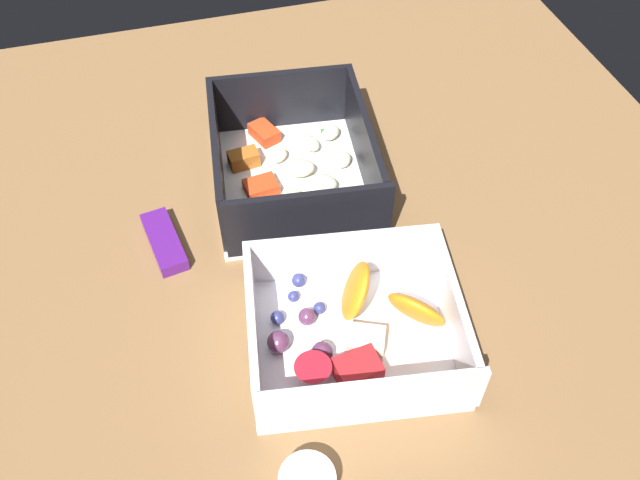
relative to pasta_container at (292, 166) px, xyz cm
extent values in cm
cube|color=brown|center=(-8.45, 0.62, -3.27)|extent=(80.00, 80.00, 2.00)
cube|color=white|center=(-0.03, -0.07, -1.97)|extent=(18.92, 16.27, 0.60)
cube|color=black|center=(-8.34, 0.93, 1.53)|extent=(2.29, 14.28, 6.39)
cube|color=black|center=(8.29, -1.06, 1.53)|extent=(2.29, 14.28, 6.39)
cube|color=black|center=(0.79, 6.74, 1.53)|extent=(16.11, 2.51, 6.39)
cube|color=black|center=(-0.84, -6.87, 1.53)|extent=(16.11, 2.51, 6.39)
ellipsoid|color=beige|center=(-2.14, -2.44, -0.73)|extent=(3.09, 3.28, 1.34)
ellipsoid|color=beige|center=(-5.30, -3.92, -0.91)|extent=(2.59, 2.25, 1.08)
ellipsoid|color=beige|center=(3.66, -2.73, -0.85)|extent=(2.78, 2.42, 1.16)
ellipsoid|color=beige|center=(2.88, 0.53, -0.95)|extent=(2.47, 2.47, 1.03)
ellipsoid|color=beige|center=(4.66, -5.21, -0.89)|extent=(2.58, 2.68, 1.10)
ellipsoid|color=beige|center=(0.26, -0.82, -0.66)|extent=(2.37, 3.11, 1.44)
ellipsoid|color=beige|center=(0.53, -5.25, -0.93)|extent=(2.56, 2.40, 1.05)
ellipsoid|color=beige|center=(-3.40, 0.43, -0.76)|extent=(2.82, 3.12, 1.29)
cube|color=brown|center=(-5.10, 3.99, -0.83)|extent=(2.70, 3.09, 1.66)
cube|color=#AD5B1E|center=(3.26, 4.02, -0.90)|extent=(2.05, 3.05, 1.52)
cube|color=red|center=(-0.75, 3.20, -1.14)|extent=(2.63, 3.28, 1.06)
cube|color=red|center=(6.62, 1.22, -1.01)|extent=(3.64, 2.97, 1.32)
cube|color=#387A33|center=(5.15, -3.26, -1.57)|extent=(0.60, 0.40, 0.20)
cube|color=#387A33|center=(5.84, -4.75, -1.57)|extent=(0.60, 0.40, 0.20)
cube|color=#387A33|center=(-5.19, 1.69, -1.57)|extent=(0.60, 0.40, 0.20)
cube|color=#387A33|center=(-3.56, -2.78, -1.57)|extent=(0.60, 0.40, 0.20)
cube|color=white|center=(-18.60, -0.13, -1.97)|extent=(16.21, 17.91, 0.60)
cube|color=white|center=(-25.17, 0.91, 0.68)|extent=(3.08, 15.84, 4.70)
cube|color=white|center=(-12.04, -1.17, 0.68)|extent=(3.08, 15.84, 4.70)
cube|color=white|center=(-17.41, 7.44, 0.68)|extent=(12.63, 2.58, 4.70)
cube|color=white|center=(-19.80, -7.71, 0.68)|extent=(12.63, 2.58, 4.70)
ellipsoid|color=orange|center=(-19.10, -4.96, 0.90)|extent=(5.77, 5.69, 4.93)
ellipsoid|color=orange|center=(-16.11, -1.04, 0.93)|extent=(5.56, 4.54, 4.98)
cube|color=red|center=(-21.98, 0.99, -0.69)|extent=(2.84, 3.55, 1.96)
cube|color=#F4EACC|center=(-19.72, -0.73, -0.79)|extent=(3.20, 3.57, 1.76)
sphere|color=#562D4C|center=(-17.92, 5.68, -0.79)|extent=(1.75, 1.75, 1.75)
sphere|color=#562D4C|center=(-19.72, 2.71, -0.83)|extent=(1.68, 1.68, 1.68)
sphere|color=#562D4C|center=(-16.16, 2.93, -0.96)|extent=(1.41, 1.41, 1.41)
cone|color=red|center=(-21.48, 3.91, -0.55)|extent=(2.79, 2.79, 2.23)
sphere|color=navy|center=(-13.79, 3.44, -1.20)|extent=(0.93, 0.93, 0.93)
sphere|color=navy|center=(-12.40, 2.63, -1.09)|extent=(1.15, 1.15, 1.15)
sphere|color=navy|center=(-15.52, 5.19, -1.11)|extent=(1.11, 1.11, 1.11)
sphere|color=navy|center=(-15.51, 1.72, -1.16)|extent=(1.00, 1.00, 1.00)
cube|color=#51197A|center=(-4.55, 12.85, -1.67)|extent=(7.29, 3.46, 1.20)
camera|label=1|loc=(-45.23, 10.16, 43.10)|focal=37.54mm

